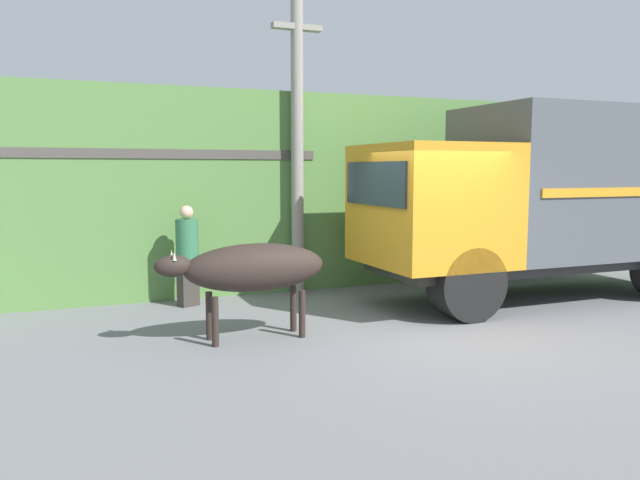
# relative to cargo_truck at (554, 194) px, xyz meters

# --- Properties ---
(ground_plane) EXTENTS (60.00, 60.00, 0.00)m
(ground_plane) POSITION_rel_cargo_truck_xyz_m (-3.08, -1.07, -1.82)
(ground_plane) COLOR slate
(hillside_embankment) EXTENTS (32.00, 6.88, 3.64)m
(hillside_embankment) POSITION_rel_cargo_truck_xyz_m (-3.08, 5.67, -0.00)
(hillside_embankment) COLOR #568442
(hillside_embankment) RESTS_ON ground_plane
(building_backdrop) EXTENTS (6.14, 2.70, 2.58)m
(building_backdrop) POSITION_rel_cargo_truck_xyz_m (-6.68, 3.56, -0.52)
(building_backdrop) COLOR #99ADB7
(building_backdrop) RESTS_ON ground_plane
(cargo_truck) EXTENTS (6.61, 2.27, 3.29)m
(cargo_truck) POSITION_rel_cargo_truck_xyz_m (0.00, 0.00, 0.00)
(cargo_truck) COLOR #2D2D2D
(cargo_truck) RESTS_ON ground_plane
(brown_cow) EXTENTS (2.25, 0.64, 1.28)m
(brown_cow) POSITION_rel_cargo_truck_xyz_m (-5.61, -0.66, -0.88)
(brown_cow) COLOR #2D231E
(brown_cow) RESTS_ON ground_plane
(pedestrian_on_hill) EXTENTS (0.49, 0.49, 1.66)m
(pedestrian_on_hill) POSITION_rel_cargo_truck_xyz_m (-6.03, 1.71, -0.92)
(pedestrian_on_hill) COLOR #38332D
(pedestrian_on_hill) RESTS_ON ground_plane
(utility_pole) EXTENTS (0.90, 0.22, 5.35)m
(utility_pole) POSITION_rel_cargo_truck_xyz_m (-3.99, 2.04, 0.97)
(utility_pole) COLOR gray
(utility_pole) RESTS_ON ground_plane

